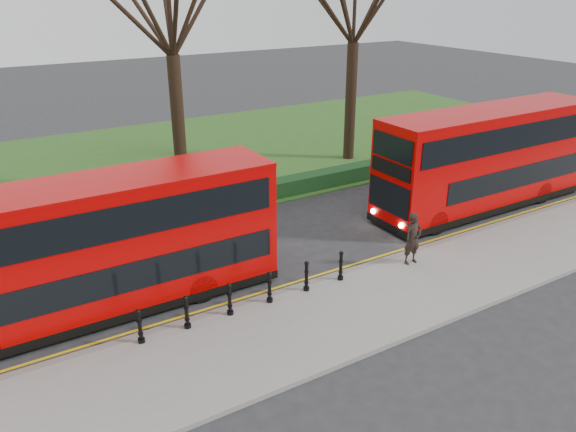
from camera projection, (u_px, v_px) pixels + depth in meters
ground at (239, 290)px, 18.47m from camera, size 120.00×120.00×0.00m
pavement at (286, 334)px, 16.08m from camera, size 60.00×4.00×0.15m
kerb at (253, 302)px, 17.66m from camera, size 60.00×0.25×0.16m
grass_verge at (114, 169)px, 30.27m from camera, size 60.00×18.00×0.06m
hedge at (166, 212)px, 23.67m from camera, size 60.00×0.90×0.80m
yellow_line_outer at (249, 300)px, 17.92m from camera, size 60.00×0.10×0.01m
yellow_line_inner at (246, 297)px, 18.08m from camera, size 60.00×0.10×0.01m
tree_mid at (169, 5)px, 24.03m from camera, size 7.42×7.42×11.60m
tree_right at (355, 1)px, 28.80m from camera, size 7.44×7.44×11.63m
bollard_row at (250, 294)px, 17.03m from camera, size 6.97×0.15×1.00m
bus_lead at (105, 248)px, 16.64m from camera, size 10.52×2.42×4.18m
bus_rear at (487, 159)px, 24.46m from camera, size 11.09×2.55×4.41m
pedestrian at (413, 238)px, 19.61m from camera, size 0.70×0.46×1.89m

